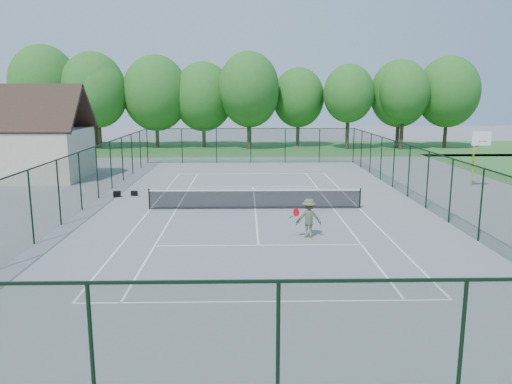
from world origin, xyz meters
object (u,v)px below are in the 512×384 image
tennis_net (255,198)px  sports_bag_a (117,194)px  tennis_player (309,218)px  basketball_goal (478,148)px

tennis_net → sports_bag_a: bearing=157.6°
tennis_net → tennis_player: tennis_player is taller
basketball_goal → tennis_player: bearing=-137.6°
basketball_goal → sports_bag_a: 22.54m
tennis_net → tennis_player: bearing=-68.0°
tennis_net → basketball_goal: 15.53m
tennis_net → sports_bag_a: size_ratio=25.72×
sports_bag_a → tennis_net: bearing=-36.6°
basketball_goal → tennis_player: basketball_goal is taller
basketball_goal → sports_bag_a: basketball_goal is taller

